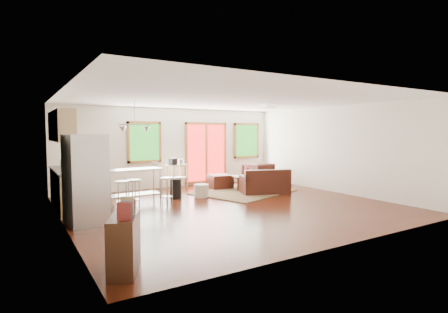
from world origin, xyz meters
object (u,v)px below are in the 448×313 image
armchair (258,173)px  island (133,180)px  coffee_table (249,177)px  ottoman (220,182)px  refrigerator (86,180)px  kitchen_cart (176,168)px  loveseat (265,184)px  rug (245,192)px

armchair → island: island is taller
armchair → island: (-4.57, -0.88, 0.19)m
coffee_table → island: (-3.80, -0.31, 0.23)m
ottoman → refrigerator: refrigerator is taller
ottoman → island: bearing=-163.0°
coffee_table → island: size_ratio=0.84×
island → kitchen_cart: (1.84, 1.52, 0.07)m
loveseat → ottoman: bearing=132.4°
kitchen_cart → loveseat: bearing=-47.5°
refrigerator → kitchen_cart: (3.21, 3.00, -0.21)m
rug → coffee_table: 0.70m
loveseat → refrigerator: 5.24m
armchair → loveseat: bearing=54.0°
rug → refrigerator: refrigerator is taller
kitchen_cart → ottoman: bearing=-24.4°
rug → island: bearing=178.6°
coffee_table → kitchen_cart: bearing=148.5°
loveseat → coffee_table: (0.05, 0.88, 0.09)m
kitchen_cart → coffee_table: bearing=-31.5°
coffee_table → kitchen_cart: 2.32m
armchair → refrigerator: refrigerator is taller
refrigerator → island: refrigerator is taller
armchair → refrigerator: bearing=15.3°
loveseat → refrigerator: bearing=-150.7°
coffee_table → refrigerator: 5.50m
coffee_table → refrigerator: bearing=-160.8°
rug → ottoman: ottoman is taller
rug → loveseat: loveseat is taller
coffee_table → ottoman: 0.96m
loveseat → armchair: armchair is taller
armchair → island: size_ratio=0.59×
armchair → ottoman: 1.49m
coffee_table → armchair: (0.77, 0.56, 0.04)m
rug → coffee_table: size_ratio=2.28×
rug → ottoman: 1.08m
island → kitchen_cart: 2.39m
rug → loveseat: 0.68m
refrigerator → island: size_ratio=1.24×
rug → ottoman: size_ratio=4.14×
ottoman → coffee_table: bearing=-41.9°
rug → refrigerator: size_ratio=1.55×
refrigerator → armchair: bearing=13.5°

